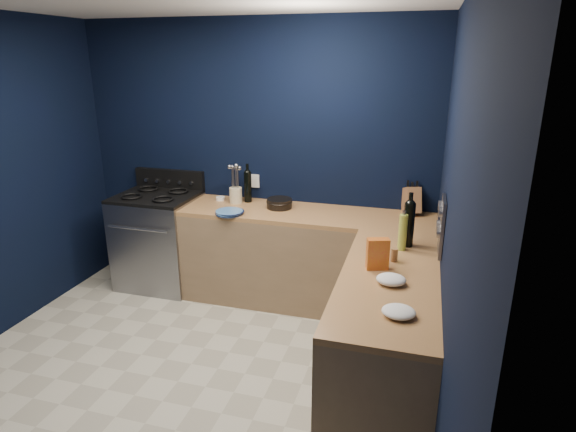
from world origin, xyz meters
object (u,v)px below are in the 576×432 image
(plate_stack, at_px, (229,212))
(gas_range, at_px, (160,241))
(knife_block, at_px, (411,200))
(crouton_bag, at_px, (378,254))
(utensil_crock, at_px, (236,195))

(plate_stack, bearing_deg, gas_range, 165.87)
(knife_block, bearing_deg, crouton_bag, -114.29)
(utensil_crock, bearing_deg, crouton_bag, -38.41)
(gas_range, height_order, knife_block, knife_block)
(gas_range, distance_m, crouton_bag, 2.56)
(crouton_bag, bearing_deg, knife_block, 65.02)
(plate_stack, bearing_deg, knife_block, 17.16)
(gas_range, distance_m, knife_block, 2.52)
(gas_range, relative_size, plate_stack, 3.74)
(utensil_crock, xyz_separation_m, crouton_bag, (1.47, -1.17, 0.03))
(utensil_crock, relative_size, crouton_bag, 0.71)
(gas_range, bearing_deg, plate_stack, -14.13)
(gas_range, xyz_separation_m, utensil_crock, (0.80, 0.13, 0.52))
(utensil_crock, bearing_deg, gas_range, -170.99)
(plate_stack, bearing_deg, utensil_crock, 102.03)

